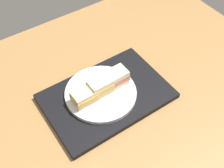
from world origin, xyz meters
The scene contains 6 objects.
ground_plane centered at (0.00, 0.00, -1.50)cm, with size 140.00×100.00×3.00cm, color olive.
serving_tray centered at (-3.00, -1.96, 0.98)cm, with size 40.56×27.06×1.97cm, color black.
sandwich_plate centered at (-1.41, -3.05, 2.65)cm, with size 23.58×23.58×1.36cm, color silver.
sandwich_near centered at (-7.55, -3.24, 6.11)cm, with size 7.90×5.30×5.56cm.
sandwich_middle centered at (-1.41, -3.05, 6.12)cm, with size 7.58×5.47×5.57cm.
sandwich_far centered at (4.73, -2.86, 5.60)cm, with size 7.68×5.61×4.54cm.
Camera 1 is at (28.72, 47.90, 77.62)cm, focal length 46.61 mm.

